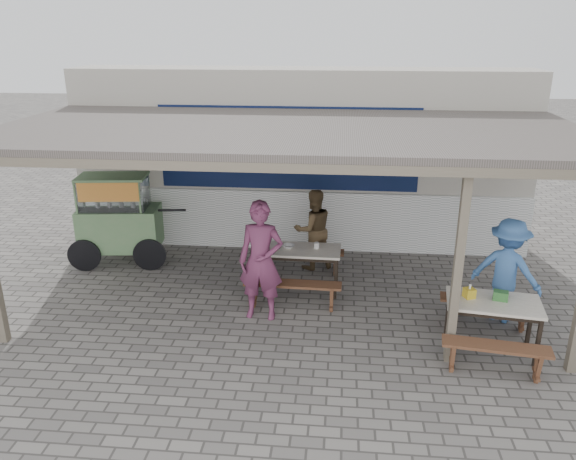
% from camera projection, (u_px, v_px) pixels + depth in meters
% --- Properties ---
extents(ground, '(60.00, 60.00, 0.00)m').
position_uv_depth(ground, '(282.00, 319.00, 8.64)').
color(ground, slate).
rests_on(ground, ground).
extents(back_wall, '(9.00, 1.28, 3.50)m').
position_uv_depth(back_wall, '(300.00, 159.00, 11.41)').
color(back_wall, '#B6B1A3').
rests_on(back_wall, ground).
extents(warung_roof, '(9.00, 4.21, 2.81)m').
position_uv_depth(warung_roof, '(289.00, 133.00, 8.56)').
color(warung_roof, '#5C524F').
rests_on(warung_roof, ground).
extents(table_left, '(1.46, 0.70, 0.75)m').
position_uv_depth(table_left, '(297.00, 253.00, 9.41)').
color(table_left, silver).
rests_on(table_left, ground).
extents(bench_left_street, '(1.55, 0.32, 0.45)m').
position_uv_depth(bench_left_street, '(293.00, 289.00, 8.87)').
color(bench_left_street, brown).
rests_on(bench_left_street, ground).
extents(bench_left_wall, '(1.55, 0.32, 0.45)m').
position_uv_depth(bench_left_wall, '(301.00, 255.00, 10.18)').
color(bench_left_wall, brown).
rests_on(bench_left_wall, ground).
extents(table_right, '(1.32, 0.88, 0.75)m').
position_uv_depth(table_right, '(493.00, 306.00, 7.61)').
color(table_right, silver).
rests_on(table_right, ground).
extents(bench_right_street, '(1.36, 0.46, 0.45)m').
position_uv_depth(bench_right_street, '(495.00, 353.00, 7.14)').
color(bench_right_street, brown).
rests_on(bench_right_street, ground).
extents(bench_right_wall, '(1.36, 0.46, 0.45)m').
position_uv_depth(bench_right_wall, '(486.00, 307.00, 8.32)').
color(bench_right_wall, brown).
rests_on(bench_right_wall, ground).
extents(vendor_cart, '(2.08, 1.01, 1.70)m').
position_uv_depth(vendor_cart, '(118.00, 216.00, 10.45)').
color(vendor_cart, '#67875A').
rests_on(vendor_cart, ground).
extents(patron_street_side, '(0.70, 0.49, 1.86)m').
position_uv_depth(patron_street_side, '(261.00, 261.00, 8.43)').
color(patron_street_side, '#672C4C').
rests_on(patron_street_side, ground).
extents(patron_wall_side, '(0.90, 0.81, 1.51)m').
position_uv_depth(patron_wall_side, '(313.00, 229.00, 10.27)').
color(patron_wall_side, brown).
rests_on(patron_wall_side, ground).
extents(patron_right_table, '(1.20, 1.05, 1.62)m').
position_uv_depth(patron_right_table, '(507.00, 270.00, 8.40)').
color(patron_right_table, '#4476BD').
rests_on(patron_right_table, ground).
extents(tissue_box, '(0.17, 0.17, 0.13)m').
position_uv_depth(tissue_box, '(469.00, 293.00, 7.66)').
color(tissue_box, gold).
rests_on(tissue_box, table_right).
extents(donation_box, '(0.22, 0.17, 0.13)m').
position_uv_depth(donation_box, '(501.00, 296.00, 7.60)').
color(donation_box, '#2F662D').
rests_on(donation_box, table_right).
extents(condiment_jar, '(0.09, 0.09, 0.10)m').
position_uv_depth(condiment_jar, '(317.00, 245.00, 9.39)').
color(condiment_jar, silver).
rests_on(condiment_jar, table_left).
extents(condiment_bowl, '(0.23, 0.23, 0.05)m').
position_uv_depth(condiment_bowl, '(288.00, 246.00, 9.42)').
color(condiment_bowl, white).
rests_on(condiment_bowl, table_left).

